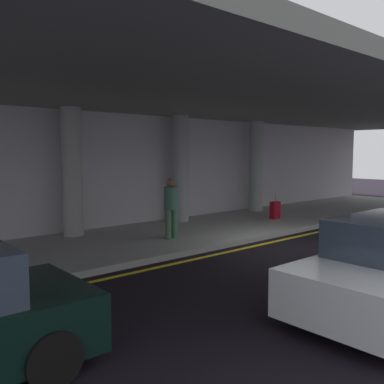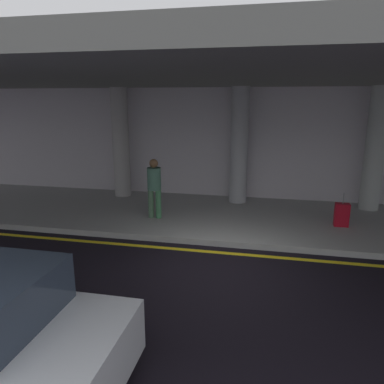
# 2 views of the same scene
# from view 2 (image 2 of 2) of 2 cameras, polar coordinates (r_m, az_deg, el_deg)

# --- Properties ---
(ground_plane) EXTENTS (60.00, 60.00, 0.00)m
(ground_plane) POSITION_cam_2_polar(r_m,az_deg,el_deg) (7.87, 4.15, -11.40)
(ground_plane) COLOR black
(sidewalk) EXTENTS (26.00, 4.20, 0.15)m
(sidewalk) POSITION_cam_2_polar(r_m,az_deg,el_deg) (10.71, 6.43, -3.94)
(sidewalk) COLOR #989998
(sidewalk) RESTS_ON ground
(lane_stripe_yellow) EXTENTS (26.00, 0.14, 0.01)m
(lane_stripe_yellow) POSITION_cam_2_polar(r_m,az_deg,el_deg) (8.47, 4.77, -9.46)
(lane_stripe_yellow) COLOR yellow
(lane_stripe_yellow) RESTS_ON ground
(support_column_left_mid) EXTENTS (0.57, 0.57, 3.65)m
(support_column_left_mid) POSITION_cam_2_polar(r_m,az_deg,el_deg) (12.68, -11.08, 7.53)
(support_column_left_mid) COLOR #989695
(support_column_left_mid) RESTS_ON sidewalk
(support_column_center) EXTENTS (0.57, 0.57, 3.65)m
(support_column_center) POSITION_cam_2_polar(r_m,az_deg,el_deg) (11.73, 7.39, 7.15)
(support_column_center) COLOR #919298
(support_column_center) RESTS_ON sidewalk
(support_column_right_mid) EXTENTS (0.57, 0.57, 3.65)m
(support_column_right_mid) POSITION_cam_2_polar(r_m,az_deg,el_deg) (12.10, 26.73, 5.97)
(support_column_right_mid) COLOR #979D9A
(support_column_right_mid) RESTS_ON sidewalk
(ceiling_overhang) EXTENTS (28.00, 13.20, 0.30)m
(ceiling_overhang) POSITION_cam_2_polar(r_m,az_deg,el_deg) (9.69, 6.78, 17.41)
(ceiling_overhang) COLOR slate
(ceiling_overhang) RESTS_ON support_column_far_left
(terminal_back_wall) EXTENTS (26.00, 0.30, 3.80)m
(terminal_back_wall) POSITION_cam_2_polar(r_m,az_deg,el_deg) (12.51, 7.68, 7.23)
(terminal_back_wall) COLOR #B4AEB6
(terminal_back_wall) RESTS_ON ground
(traveler_with_luggage) EXTENTS (0.38, 0.38, 1.68)m
(traveler_with_luggage) POSITION_cam_2_polar(r_m,az_deg,el_deg) (10.17, -5.94, 1.17)
(traveler_with_luggage) COLOR #405E44
(traveler_with_luggage) RESTS_ON sidewalk
(suitcase_upright_primary) EXTENTS (0.36, 0.22, 0.90)m
(suitcase_upright_primary) POSITION_cam_2_polar(r_m,az_deg,el_deg) (10.37, 22.40, -3.32)
(suitcase_upright_primary) COLOR maroon
(suitcase_upright_primary) RESTS_ON sidewalk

